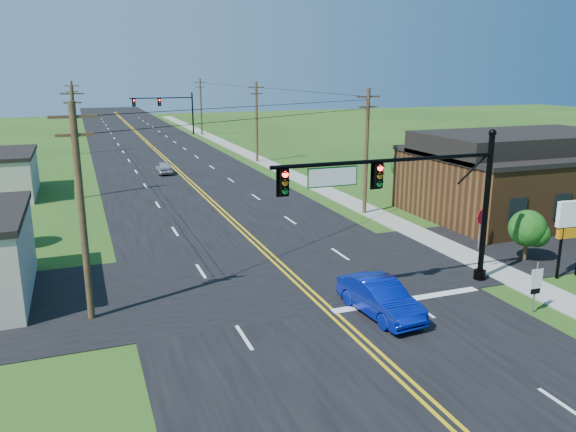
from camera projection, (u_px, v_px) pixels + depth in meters
name	position (u px, v px, depth m)	size (l,w,h in m)	color
ground	(418.00, 399.00, 17.77)	(260.00, 260.00, 0.00)	#214614
road_main	(169.00, 164.00, 63.10)	(16.00, 220.00, 0.04)	black
road_cross	(287.00, 275.00, 28.65)	(70.00, 10.00, 0.04)	black
sidewalk	(287.00, 173.00, 57.60)	(2.00, 160.00, 0.08)	gray
signal_mast_main	(407.00, 193.00, 25.32)	(11.30, 0.60, 7.48)	black
signal_mast_far	(166.00, 107.00, 90.68)	(10.98, 0.60, 7.48)	black
brick_building	(518.00, 182.00, 40.31)	(14.20, 11.20, 4.70)	#573518
utility_pole_left_a	(82.00, 210.00, 22.43)	(1.80, 0.28, 9.00)	#382519
utility_pole_left_b	(76.00, 140.00, 45.10)	(1.80, 0.28, 9.00)	#382519
utility_pole_left_c	(74.00, 116.00, 69.58)	(1.80, 0.28, 9.00)	#382519
utility_pole_right_a	(366.00, 149.00, 39.88)	(1.80, 0.28, 9.00)	#382519
utility_pole_right_b	(257.00, 121.00, 63.45)	(1.80, 0.28, 9.00)	#382519
utility_pole_right_c	(201.00, 106.00, 90.65)	(1.80, 0.28, 9.00)	#382519
tree_right_back	(409.00, 165.00, 46.14)	(3.00, 3.00, 4.10)	#382519
shrub_corner	(527.00, 228.00, 30.35)	(2.00, 2.00, 2.86)	#382519
tree_left	(0.00, 213.00, 32.42)	(2.40, 2.40, 3.37)	#382519
blue_car	(380.00, 298.00, 23.74)	(1.62, 4.65, 1.53)	#061791
distant_car	(164.00, 168.00, 56.91)	(1.46, 3.64, 1.24)	#B7B7BC
route_sign	(536.00, 284.00, 23.83)	(0.58, 0.10, 2.31)	slate
stop_sign	(481.00, 221.00, 32.25)	(0.84, 0.32, 2.44)	slate
pylon_sign	(573.00, 222.00, 27.69)	(1.94, 0.42, 3.96)	black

